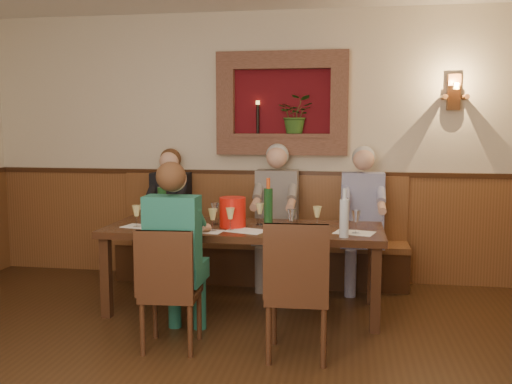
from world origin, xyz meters
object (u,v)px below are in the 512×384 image
(person_bench_right, at_px, (362,231))
(person_bench_left, at_px, (169,227))
(bench, at_px, (260,251))
(wine_bottle_green_a, at_px, (268,206))
(spittoon_bucket, at_px, (233,212))
(wine_bottle_green_b, at_px, (162,204))
(chair_near_right, at_px, (297,317))
(person_chair_front, at_px, (177,268))
(water_bottle, at_px, (344,217))
(dining_table, at_px, (244,235))
(chair_near_left, at_px, (171,313))
(person_bench_mid, at_px, (276,227))

(person_bench_right, bearing_deg, person_bench_left, 179.96)
(bench, relative_size, wine_bottle_green_a, 7.11)
(spittoon_bucket, relative_size, wine_bottle_green_b, 0.62)
(person_bench_left, height_order, wine_bottle_green_b, person_bench_left)
(chair_near_right, height_order, person_chair_front, person_chair_front)
(chair_near_right, bearing_deg, spittoon_bucket, 123.73)
(water_bottle, bearing_deg, wine_bottle_green_a, 148.45)
(dining_table, bearing_deg, wine_bottle_green_b, 177.73)
(chair_near_left, bearing_deg, person_chair_front, 86.25)
(dining_table, bearing_deg, chair_near_right, -59.40)
(dining_table, relative_size, person_chair_front, 1.75)
(person_bench_left, bearing_deg, person_bench_mid, -0.09)
(dining_table, xyz_separation_m, chair_near_left, (-0.37, -0.94, -0.41))
(chair_near_left, xyz_separation_m, chair_near_right, (0.93, -0.00, 0.02))
(person_bench_left, bearing_deg, chair_near_right, -49.70)
(person_bench_mid, xyz_separation_m, person_chair_front, (-0.55, -1.62, -0.03))
(chair_near_right, xyz_separation_m, wine_bottle_green_a, (-0.35, 1.01, 0.64))
(person_bench_right, bearing_deg, dining_table, -141.14)
(wine_bottle_green_b, height_order, water_bottle, wine_bottle_green_b)
(chair_near_left, relative_size, water_bottle, 2.33)
(water_bottle, bearing_deg, spittoon_bucket, 162.22)
(dining_table, bearing_deg, person_bench_mid, 78.13)
(person_bench_right, bearing_deg, chair_near_right, -105.19)
(chair_near_right, xyz_separation_m, water_bottle, (0.31, 0.60, 0.62))
(person_bench_left, height_order, water_bottle, person_bench_left)
(chair_near_right, bearing_deg, water_bottle, 61.15)
(bench, relative_size, water_bottle, 7.70)
(person_chair_front, xyz_separation_m, spittoon_bucket, (0.28, 0.75, 0.32))
(bench, distance_m, wine_bottle_green_b, 1.32)
(person_bench_left, bearing_deg, wine_bottle_green_a, -33.64)
(person_bench_right, distance_m, water_bottle, 1.23)
(person_chair_front, distance_m, spittoon_bucket, 0.86)
(spittoon_bucket, relative_size, wine_bottle_green_a, 0.61)
(dining_table, distance_m, person_bench_mid, 0.86)
(chair_near_right, distance_m, water_bottle, 0.92)
(person_bench_left, distance_m, person_chair_front, 1.72)
(bench, relative_size, person_bench_left, 2.17)
(chair_near_right, relative_size, person_bench_right, 0.69)
(spittoon_bucket, bearing_deg, person_bench_left, 134.74)
(dining_table, height_order, water_bottle, water_bottle)
(bench, bearing_deg, person_bench_right, -5.81)
(chair_near_left, bearing_deg, dining_table, 64.22)
(person_bench_left, distance_m, person_bench_mid, 1.13)
(chair_near_left, height_order, wine_bottle_green_a, wine_bottle_green_a)
(dining_table, xyz_separation_m, bench, (0.00, 0.94, -0.35))
(water_bottle, bearing_deg, dining_table, 158.71)
(dining_table, height_order, bench, bench)
(bench, height_order, wine_bottle_green_b, wine_bottle_green_b)
(spittoon_bucket, relative_size, water_bottle, 0.66)
(bench, relative_size, person_bench_right, 2.11)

